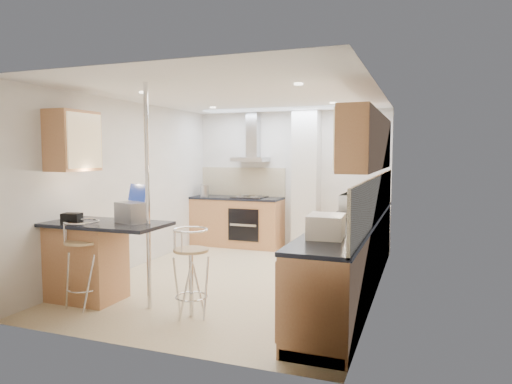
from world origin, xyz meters
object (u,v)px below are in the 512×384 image
(bar_stool_near, at_px, (83,264))
(microwave, at_px, (356,205))
(bread_bin, at_px, (326,226))
(laptop, at_px, (132,212))
(bar_stool_end, at_px, (191,272))

(bar_stool_near, bearing_deg, microwave, 19.03)
(bar_stool_near, height_order, bread_bin, bread_bin)
(laptop, distance_m, bread_bin, 2.26)
(bar_stool_near, height_order, bar_stool_end, bar_stool_near)
(microwave, xyz_separation_m, laptop, (-2.32, -1.56, -0.01))
(microwave, distance_m, bar_stool_end, 2.35)
(bread_bin, bearing_deg, bar_stool_end, -179.03)
(microwave, distance_m, laptop, 2.80)
(microwave, relative_size, laptop, 1.54)
(bar_stool_near, relative_size, bar_stool_end, 1.05)
(laptop, xyz_separation_m, bread_bin, (2.26, -0.05, -0.03))
(bar_stool_end, relative_size, bread_bin, 2.25)
(bar_stool_end, bearing_deg, laptop, 116.89)
(microwave, height_order, laptop, microwave)
(laptop, bearing_deg, microwave, 55.22)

